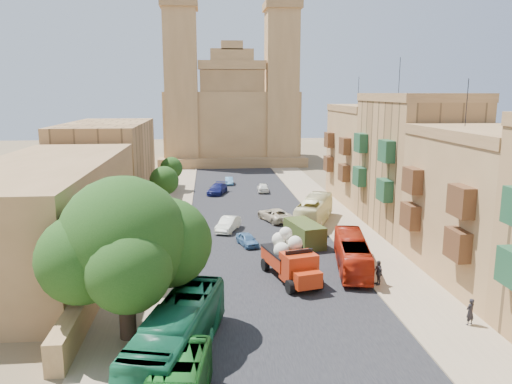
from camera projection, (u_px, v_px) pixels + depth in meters
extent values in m
plane|color=brown|center=(304.00, 366.00, 25.70)|extent=(260.00, 260.00, 0.00)
cube|color=black|center=(253.00, 220.00, 54.98)|extent=(14.00, 140.00, 0.01)
cube|color=#927C5F|center=(337.00, 218.00, 55.88)|extent=(5.00, 140.00, 0.01)
cube|color=#927C5F|center=(165.00, 223.00, 54.08)|extent=(5.00, 140.00, 0.01)
cube|color=#927C5F|center=(315.00, 218.00, 55.63)|extent=(0.25, 140.00, 0.12)
cube|color=#927C5F|center=(189.00, 221.00, 54.31)|extent=(0.25, 140.00, 0.12)
cube|color=#9C7446|center=(490.00, 211.00, 36.92)|extent=(8.00, 14.00, 10.50)
cube|color=olive|center=(497.00, 134.00, 35.81)|extent=(8.20, 14.00, 0.80)
cylinder|color=black|center=(467.00, 103.00, 38.02)|extent=(0.06, 0.06, 3.60)
cube|color=#55321C|center=(457.00, 245.00, 32.92)|extent=(0.90, 2.20, 2.00)
cube|color=#55321C|center=(410.00, 216.00, 40.57)|extent=(0.90, 2.20, 2.00)
cube|color=#55321C|center=(461.00, 201.00, 32.34)|extent=(0.90, 2.20, 2.00)
cube|color=#55321C|center=(412.00, 180.00, 39.99)|extent=(0.90, 2.20, 2.00)
cube|color=#A67B4B|center=(414.00, 167.00, 50.34)|extent=(8.00, 14.00, 13.00)
cube|color=olive|center=(419.00, 97.00, 48.99)|extent=(8.20, 14.00, 0.80)
cylinder|color=black|center=(399.00, 75.00, 51.20)|extent=(0.06, 0.06, 3.60)
cube|color=#1E4D2F|center=(384.00, 190.00, 46.40)|extent=(0.90, 2.20, 2.00)
cube|color=#1E4D2F|center=(359.00, 176.00, 54.05)|extent=(0.90, 2.20, 2.00)
cube|color=#1E4D2F|center=(386.00, 151.00, 45.68)|extent=(0.90, 2.20, 2.00)
cube|color=#1E4D2F|center=(361.00, 143.00, 53.34)|extent=(0.90, 2.20, 2.00)
cube|color=#9C7446|center=(370.00, 157.00, 64.15)|extent=(8.00, 14.00, 11.50)
cube|color=olive|center=(372.00, 108.00, 62.95)|extent=(8.20, 14.00, 0.80)
cylinder|color=black|center=(358.00, 91.00, 65.15)|extent=(0.06, 0.06, 3.60)
cube|color=#55321C|center=(344.00, 173.00, 60.17)|extent=(0.90, 2.20, 2.00)
cube|color=#55321C|center=(328.00, 164.00, 67.83)|extent=(0.90, 2.20, 2.00)
cube|color=#55321C|center=(345.00, 146.00, 59.54)|extent=(0.90, 2.20, 2.00)
cube|color=#55321C|center=(329.00, 140.00, 67.20)|extent=(0.90, 2.20, 2.00)
cube|color=#9C7446|center=(121.00, 242.00, 43.86)|extent=(1.00, 40.00, 1.80)
cube|color=olive|center=(47.00, 213.00, 40.74)|extent=(10.00, 28.00, 8.40)
cube|color=#A67B4B|center=(108.00, 161.00, 65.97)|extent=(10.00, 22.00, 10.00)
cube|color=#9C7446|center=(231.00, 126.00, 103.39)|extent=(26.00, 20.00, 14.00)
cube|color=olive|center=(233.00, 162.00, 94.34)|extent=(28.00, 4.00, 1.80)
cube|color=olive|center=(232.00, 113.00, 94.21)|extent=(12.00, 2.00, 16.00)
cube|color=#9C7446|center=(232.00, 65.00, 92.47)|extent=(12.60, 2.40, 1.60)
cube|color=#9C7446|center=(232.00, 55.00, 92.14)|extent=(8.00, 2.00, 2.40)
cube|color=#9C7446|center=(232.00, 45.00, 91.79)|extent=(4.00, 2.00, 1.60)
cube|color=#9C7446|center=(181.00, 89.00, 93.71)|extent=(6.00, 6.00, 29.00)
cube|color=olive|center=(179.00, 5.00, 90.75)|extent=(6.80, 6.80, 1.40)
cube|color=#9C7446|center=(281.00, 89.00, 95.50)|extent=(6.00, 6.00, 29.00)
cube|color=olive|center=(282.00, 6.00, 92.54)|extent=(6.80, 6.80, 1.40)
cylinder|color=#36251B|center=(127.00, 308.00, 28.35)|extent=(0.94, 0.94, 3.58)
sphere|color=#15340E|center=(123.00, 240.00, 27.56)|extent=(7.16, 7.16, 7.16)
sphere|color=#15340E|center=(167.00, 243.00, 28.99)|extent=(5.28, 5.28, 5.28)
sphere|color=#15340E|center=(82.00, 259.00, 26.68)|extent=(4.90, 4.90, 4.90)
sphere|color=#15340E|center=(128.00, 270.00, 25.59)|extent=(4.53, 4.53, 4.53)
sphere|color=#15340E|center=(111.00, 218.00, 29.34)|extent=(4.15, 4.15, 4.15)
cylinder|color=#36251B|center=(138.00, 271.00, 36.25)|extent=(0.44, 0.44, 2.19)
sphere|color=#15340E|center=(136.00, 242.00, 35.82)|extent=(3.19, 3.19, 3.19)
cylinder|color=#36251B|center=(155.00, 228.00, 47.98)|extent=(0.44, 0.44, 2.02)
sphere|color=#15340E|center=(154.00, 208.00, 47.58)|extent=(2.94, 2.94, 2.94)
cylinder|color=#36251B|center=(165.00, 200.00, 59.66)|extent=(0.44, 0.44, 2.38)
sphere|color=#15340E|center=(164.00, 181.00, 59.19)|extent=(3.46, 3.46, 3.46)
cylinder|color=#36251B|center=(172.00, 183.00, 71.39)|extent=(0.44, 0.44, 2.19)
sphere|color=#15340E|center=(171.00, 168.00, 70.96)|extent=(3.18, 3.18, 3.18)
cube|color=#AC290D|center=(285.00, 257.00, 38.35)|extent=(3.36, 4.49, 1.00)
cube|color=black|center=(285.00, 251.00, 38.24)|extent=(3.43, 4.56, 0.13)
cube|color=#AC290D|center=(299.00, 267.00, 35.96)|extent=(2.73, 2.41, 2.01)
cube|color=#AC290D|center=(307.00, 279.00, 34.81)|extent=(2.17, 1.76, 1.11)
cube|color=black|center=(299.00, 256.00, 35.81)|extent=(2.08, 0.63, 1.00)
cylinder|color=black|center=(290.00, 287.00, 34.86)|extent=(0.62, 1.07, 1.00)
cylinder|color=black|center=(319.00, 283.00, 35.60)|extent=(0.62, 1.07, 1.00)
cylinder|color=black|center=(265.00, 265.00, 39.39)|extent=(0.62, 1.07, 1.00)
cylinder|color=black|center=(291.00, 261.00, 40.13)|extent=(0.62, 1.07, 1.00)
sphere|color=beige|center=(282.00, 250.00, 37.38)|extent=(1.23, 1.23, 1.23)
sphere|color=beige|center=(293.00, 248.00, 38.06)|extent=(1.23, 1.23, 1.23)
sphere|color=beige|center=(282.00, 245.00, 38.80)|extent=(1.23, 1.23, 1.23)
sphere|color=beige|center=(279.00, 240.00, 38.02)|extent=(1.11, 1.11, 1.11)
sphere|color=beige|center=(295.00, 243.00, 37.28)|extent=(1.11, 1.11, 1.11)
sphere|color=beige|center=(286.00, 233.00, 37.86)|extent=(1.00, 1.00, 1.00)
cube|color=#39471A|center=(304.00, 233.00, 46.17)|extent=(3.28, 5.39, 2.07)
cylinder|color=black|center=(302.00, 246.00, 44.36)|extent=(0.51, 0.88, 0.83)
cylinder|color=black|center=(322.00, 244.00, 44.98)|extent=(0.51, 0.88, 0.83)
cylinder|color=black|center=(287.00, 236.00, 47.60)|extent=(0.51, 0.88, 0.83)
cylinder|color=black|center=(306.00, 234.00, 48.22)|extent=(0.51, 0.88, 0.83)
imported|color=#156540|center=(177.00, 335.00, 25.76)|extent=(5.22, 11.36, 3.08)
imported|color=#B3230F|center=(352.00, 253.00, 39.57)|extent=(3.87, 9.63, 2.62)
imported|color=beige|center=(314.00, 211.00, 53.54)|extent=(6.12, 10.21, 2.81)
imported|color=#416A96|center=(247.00, 240.00, 45.87)|extent=(2.22, 3.56, 1.13)
imported|color=white|center=(228.00, 224.00, 50.70)|extent=(2.92, 4.53, 1.41)
imported|color=beige|center=(274.00, 215.00, 54.71)|extent=(3.93, 5.52, 1.40)
imported|color=#111753|center=(217.00, 189.00, 69.27)|extent=(3.35, 5.25, 1.42)
imported|color=white|center=(263.00, 188.00, 70.60)|extent=(1.75, 3.89, 1.30)
imported|color=#518FBD|center=(229.00, 181.00, 76.53)|extent=(1.16, 3.31, 1.09)
imported|color=black|center=(470.00, 312.00, 30.10)|extent=(0.73, 0.62, 1.69)
imported|color=#37383D|center=(378.00, 273.00, 36.44)|extent=(0.59, 1.14, 1.86)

